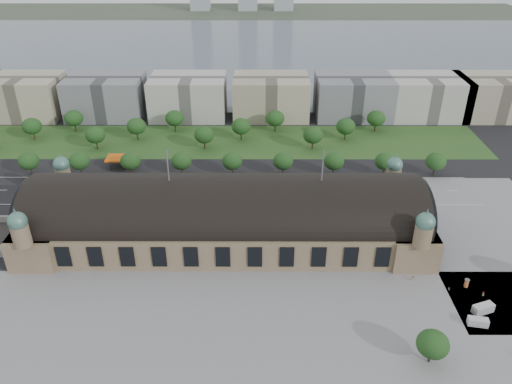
{
  "coord_description": "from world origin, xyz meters",
  "views": [
    {
      "loc": [
        11.71,
        -158.37,
        110.43
      ],
      "look_at": [
        11.33,
        11.95,
        14.0
      ],
      "focal_mm": 35.0,
      "sensor_mm": 36.0,
      "label": 1
    }
  ],
  "objects_px": {
    "parked_car_3": "(74,208)",
    "parked_car_6": "(148,204)",
    "pedestrian_2": "(449,289)",
    "pedestrian_5": "(483,294)",
    "traffic_car_5": "(338,186)",
    "parked_car_2": "(113,204)",
    "advertising_column": "(467,283)",
    "bus_east": "(315,194)",
    "traffic_car_3": "(133,186)",
    "traffic_car_6": "(413,199)",
    "parked_car_1": "(111,208)",
    "parked_car_5": "(141,204)",
    "parked_car_4": "(160,204)",
    "traffic_car_4": "(247,194)",
    "van_east": "(482,309)",
    "bus_west": "(228,193)",
    "van_south": "(477,322)",
    "pedestrian_0": "(413,278)",
    "traffic_car_1": "(86,178)",
    "parked_car_0": "(101,206)",
    "bus_mid": "(223,199)",
    "petrol_station": "(125,158)"
  },
  "relations": [
    {
      "from": "traffic_car_6",
      "to": "advertising_column",
      "type": "bearing_deg",
      "value": 0.86
    },
    {
      "from": "petrol_station",
      "to": "traffic_car_6",
      "type": "relative_size",
      "value": 2.45
    },
    {
      "from": "traffic_car_6",
      "to": "parked_car_1",
      "type": "height_order",
      "value": "parked_car_1"
    },
    {
      "from": "traffic_car_6",
      "to": "parked_car_4",
      "type": "relative_size",
      "value": 1.3
    },
    {
      "from": "van_east",
      "to": "bus_west",
      "type": "bearing_deg",
      "value": 119.0
    },
    {
      "from": "parked_car_3",
      "to": "parked_car_4",
      "type": "height_order",
      "value": "parked_car_3"
    },
    {
      "from": "parked_car_5",
      "to": "advertising_column",
      "type": "xyz_separation_m",
      "value": [
        120.25,
        -53.02,
        0.9
      ]
    },
    {
      "from": "traffic_car_1",
      "to": "parked_car_3",
      "type": "xyz_separation_m",
      "value": [
        3.1,
        -27.78,
        0.0
      ]
    },
    {
      "from": "parked_car_1",
      "to": "parked_car_3",
      "type": "relative_size",
      "value": 1.22
    },
    {
      "from": "traffic_car_1",
      "to": "parked_car_6",
      "type": "xyz_separation_m",
      "value": [
        33.45,
        -23.78,
        -0.16
      ]
    },
    {
      "from": "petrol_station",
      "to": "traffic_car_5",
      "type": "bearing_deg",
      "value": -13.49
    },
    {
      "from": "petrol_station",
      "to": "parked_car_2",
      "type": "height_order",
      "value": "petrol_station"
    },
    {
      "from": "van_east",
      "to": "parked_car_5",
      "type": "bearing_deg",
      "value": 131.54
    },
    {
      "from": "bus_mid",
      "to": "parked_car_3",
      "type": "bearing_deg",
      "value": 100.65
    },
    {
      "from": "traffic_car_4",
      "to": "parked_car_0",
      "type": "xyz_separation_m",
      "value": [
        -61.63,
        -10.97,
        -0.07
      ]
    },
    {
      "from": "parked_car_1",
      "to": "bus_mid",
      "type": "relative_size",
      "value": 0.46
    },
    {
      "from": "parked_car_4",
      "to": "van_south",
      "type": "relative_size",
      "value": 0.69
    },
    {
      "from": "parked_car_4",
      "to": "pedestrian_0",
      "type": "bearing_deg",
      "value": 22.72
    },
    {
      "from": "bus_east",
      "to": "traffic_car_3",
      "type": "bearing_deg",
      "value": 83.59
    },
    {
      "from": "traffic_car_1",
      "to": "parked_car_3",
      "type": "height_order",
      "value": "parked_car_3"
    },
    {
      "from": "traffic_car_6",
      "to": "parked_car_5",
      "type": "bearing_deg",
      "value": -89.76
    },
    {
      "from": "parked_car_3",
      "to": "parked_car_6",
      "type": "bearing_deg",
      "value": 58.32
    },
    {
      "from": "parked_car_3",
      "to": "pedestrian_2",
      "type": "xyz_separation_m",
      "value": [
        141.22,
        -50.93,
        0.05
      ]
    },
    {
      "from": "traffic_car_3",
      "to": "parked_car_5",
      "type": "height_order",
      "value": "traffic_car_3"
    },
    {
      "from": "parked_car_3",
      "to": "bus_west",
      "type": "bearing_deg",
      "value": 60.46
    },
    {
      "from": "bus_west",
      "to": "van_south",
      "type": "height_order",
      "value": "bus_west"
    },
    {
      "from": "parked_car_0",
      "to": "parked_car_3",
      "type": "distance_m",
      "value": 11.16
    },
    {
      "from": "traffic_car_4",
      "to": "parked_car_5",
      "type": "relative_size",
      "value": 0.8
    },
    {
      "from": "traffic_car_4",
      "to": "parked_car_5",
      "type": "height_order",
      "value": "parked_car_5"
    },
    {
      "from": "parked_car_0",
      "to": "pedestrian_5",
      "type": "relative_size",
      "value": 2.22
    },
    {
      "from": "parked_car_1",
      "to": "parked_car_2",
      "type": "height_order",
      "value": "parked_car_1"
    },
    {
      "from": "parked_car_1",
      "to": "advertising_column",
      "type": "height_order",
      "value": "advertising_column"
    },
    {
      "from": "parked_car_5",
      "to": "bus_east",
      "type": "height_order",
      "value": "bus_east"
    },
    {
      "from": "bus_east",
      "to": "pedestrian_5",
      "type": "bearing_deg",
      "value": -143.21
    },
    {
      "from": "traffic_car_4",
      "to": "parked_car_5",
      "type": "bearing_deg",
      "value": -74.18
    },
    {
      "from": "van_east",
      "to": "traffic_car_3",
      "type": "bearing_deg",
      "value": 127.48
    },
    {
      "from": "parked_car_4",
      "to": "bus_west",
      "type": "bearing_deg",
      "value": 63.79
    },
    {
      "from": "parked_car_4",
      "to": "bus_west",
      "type": "height_order",
      "value": "bus_west"
    },
    {
      "from": "parked_car_3",
      "to": "advertising_column",
      "type": "height_order",
      "value": "advertising_column"
    },
    {
      "from": "petrol_station",
      "to": "parked_car_3",
      "type": "relative_size",
      "value": 2.91
    },
    {
      "from": "bus_mid",
      "to": "pedestrian_5",
      "type": "relative_size",
      "value": 7.22
    },
    {
      "from": "parked_car_3",
      "to": "van_south",
      "type": "bearing_deg",
      "value": 25.99
    },
    {
      "from": "pedestrian_0",
      "to": "parked_car_5",
      "type": "bearing_deg",
      "value": 138.73
    },
    {
      "from": "pedestrian_0",
      "to": "pedestrian_5",
      "type": "xyz_separation_m",
      "value": [
        21.01,
        -7.75,
        -0.03
      ]
    },
    {
      "from": "traffic_car_4",
      "to": "van_east",
      "type": "xyz_separation_m",
      "value": [
        75.38,
        -74.13,
        0.7
      ]
    },
    {
      "from": "traffic_car_6",
      "to": "traffic_car_3",
      "type": "bearing_deg",
      "value": -97.11
    },
    {
      "from": "parked_car_1",
      "to": "advertising_column",
      "type": "bearing_deg",
      "value": 39.89
    },
    {
      "from": "traffic_car_5",
      "to": "parked_car_2",
      "type": "relative_size",
      "value": 0.84
    },
    {
      "from": "pedestrian_2",
      "to": "pedestrian_5",
      "type": "xyz_separation_m",
      "value": [
        10.35,
        -2.54,
        0.01
      ]
    },
    {
      "from": "parked_car_3",
      "to": "parked_car_4",
      "type": "xyz_separation_m",
      "value": [
        35.46,
        4.0,
        -0.1
      ]
    }
  ]
}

